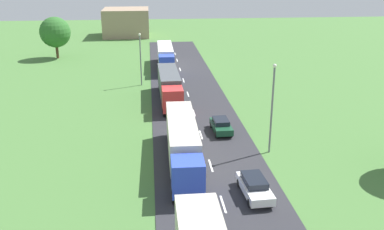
{
  "coord_description": "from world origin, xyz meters",
  "views": [
    {
      "loc": [
        -4.99,
        -2.85,
        16.58
      ],
      "look_at": [
        -0.67,
        39.83,
        1.33
      ],
      "focal_mm": 39.15,
      "sensor_mm": 36.0,
      "label": 1
    }
  ],
  "objects_px": {
    "lamppost_third": "(140,57)",
    "distant_building": "(127,22)",
    "car_third": "(255,186)",
    "car_fourth": "(221,125)",
    "truck_second": "(183,141)",
    "lamppost_second": "(272,105)",
    "truck_third": "(169,85)",
    "truck_fourth": "(165,56)",
    "tree_maple": "(55,32)"
  },
  "relations": [
    {
      "from": "lamppost_third",
      "to": "distant_building",
      "type": "bearing_deg",
      "value": 95.09
    },
    {
      "from": "car_third",
      "to": "car_fourth",
      "type": "distance_m",
      "value": 13.1
    },
    {
      "from": "truck_second",
      "to": "lamppost_second",
      "type": "relative_size",
      "value": 1.65
    },
    {
      "from": "truck_third",
      "to": "distant_building",
      "type": "xyz_separation_m",
      "value": [
        -8.0,
        55.7,
        1.25
      ]
    },
    {
      "from": "car_fourth",
      "to": "distant_building",
      "type": "xyz_separation_m",
      "value": [
        -12.83,
        67.4,
        2.54
      ]
    },
    {
      "from": "truck_second",
      "to": "lamppost_third",
      "type": "xyz_separation_m",
      "value": [
        -3.99,
        26.62,
        2.17
      ]
    },
    {
      "from": "truck_second",
      "to": "car_fourth",
      "type": "bearing_deg",
      "value": 56.28
    },
    {
      "from": "truck_fourth",
      "to": "truck_second",
      "type": "bearing_deg",
      "value": -90.04
    },
    {
      "from": "truck_second",
      "to": "car_fourth",
      "type": "xyz_separation_m",
      "value": [
        4.6,
        6.89,
        -1.31
      ]
    },
    {
      "from": "tree_maple",
      "to": "truck_fourth",
      "type": "bearing_deg",
      "value": -26.61
    },
    {
      "from": "truck_second",
      "to": "lamppost_second",
      "type": "bearing_deg",
      "value": 10.55
    },
    {
      "from": "truck_third",
      "to": "lamppost_third",
      "type": "xyz_separation_m",
      "value": [
        -3.76,
        8.03,
        2.19
      ]
    },
    {
      "from": "lamppost_second",
      "to": "distant_building",
      "type": "relative_size",
      "value": 0.72
    },
    {
      "from": "truck_fourth",
      "to": "lamppost_third",
      "type": "distance_m",
      "value": 11.84
    },
    {
      "from": "truck_third",
      "to": "lamppost_second",
      "type": "relative_size",
      "value": 1.56
    },
    {
      "from": "lamppost_second",
      "to": "lamppost_third",
      "type": "relative_size",
      "value": 1.11
    },
    {
      "from": "car_third",
      "to": "truck_third",
      "type": "bearing_deg",
      "value": 101.88
    },
    {
      "from": "truck_third",
      "to": "car_third",
      "type": "xyz_separation_m",
      "value": [
        5.22,
        -24.79,
        -1.27
      ]
    },
    {
      "from": "truck_second",
      "to": "car_fourth",
      "type": "relative_size",
      "value": 3.36
    },
    {
      "from": "truck_third",
      "to": "truck_fourth",
      "type": "xyz_separation_m",
      "value": [
        0.26,
        18.96,
        0.02
      ]
    },
    {
      "from": "truck_fourth",
      "to": "car_fourth",
      "type": "height_order",
      "value": "truck_fourth"
    },
    {
      "from": "lamppost_second",
      "to": "tree_maple",
      "type": "xyz_separation_m",
      "value": [
        -28.55,
        46.14,
        0.21
      ]
    },
    {
      "from": "car_fourth",
      "to": "tree_maple",
      "type": "distance_m",
      "value": 47.93
    },
    {
      "from": "truck_third",
      "to": "tree_maple",
      "type": "distance_m",
      "value": 35.42
    },
    {
      "from": "tree_maple",
      "to": "distant_building",
      "type": "relative_size",
      "value": 0.66
    },
    {
      "from": "truck_third",
      "to": "car_third",
      "type": "relative_size",
      "value": 2.9
    },
    {
      "from": "lamppost_third",
      "to": "truck_fourth",
      "type": "bearing_deg",
      "value": 69.82
    },
    {
      "from": "truck_fourth",
      "to": "distant_building",
      "type": "height_order",
      "value": "distant_building"
    },
    {
      "from": "lamppost_third",
      "to": "truck_third",
      "type": "bearing_deg",
      "value": -64.9
    },
    {
      "from": "car_third",
      "to": "car_fourth",
      "type": "relative_size",
      "value": 1.09
    },
    {
      "from": "car_fourth",
      "to": "tree_maple",
      "type": "bearing_deg",
      "value": 121.31
    },
    {
      "from": "lamppost_second",
      "to": "distant_building",
      "type": "bearing_deg",
      "value": 102.82
    },
    {
      "from": "truck_fourth",
      "to": "lamppost_third",
      "type": "relative_size",
      "value": 1.84
    },
    {
      "from": "car_third",
      "to": "lamppost_third",
      "type": "bearing_deg",
      "value": 105.29
    },
    {
      "from": "truck_third",
      "to": "distant_building",
      "type": "height_order",
      "value": "distant_building"
    },
    {
      "from": "truck_third",
      "to": "lamppost_third",
      "type": "height_order",
      "value": "lamppost_third"
    },
    {
      "from": "truck_second",
      "to": "tree_maple",
      "type": "relative_size",
      "value": 1.8
    },
    {
      "from": "truck_fourth",
      "to": "tree_maple",
      "type": "distance_m",
      "value": 22.82
    },
    {
      "from": "truck_second",
      "to": "truck_fourth",
      "type": "xyz_separation_m",
      "value": [
        0.03,
        37.55,
        -0.0
      ]
    },
    {
      "from": "car_third",
      "to": "distant_building",
      "type": "relative_size",
      "value": 0.39
    },
    {
      "from": "lamppost_second",
      "to": "tree_maple",
      "type": "bearing_deg",
      "value": 121.75
    },
    {
      "from": "car_fourth",
      "to": "lamppost_second",
      "type": "bearing_deg",
      "value": -55.07
    },
    {
      "from": "lamppost_third",
      "to": "truck_second",
      "type": "bearing_deg",
      "value": -81.48
    },
    {
      "from": "truck_second",
      "to": "car_third",
      "type": "relative_size",
      "value": 3.07
    },
    {
      "from": "truck_third",
      "to": "lamppost_third",
      "type": "bearing_deg",
      "value": 115.1
    },
    {
      "from": "lamppost_third",
      "to": "tree_maple",
      "type": "distance_m",
      "value": 26.6
    },
    {
      "from": "truck_second",
      "to": "distant_building",
      "type": "relative_size",
      "value": 1.19
    },
    {
      "from": "car_third",
      "to": "lamppost_second",
      "type": "distance_m",
      "value": 9.3
    },
    {
      "from": "truck_second",
      "to": "distant_building",
      "type": "xyz_separation_m",
      "value": [
        -8.23,
        74.29,
        1.23
      ]
    },
    {
      "from": "truck_third",
      "to": "lamppost_second",
      "type": "height_order",
      "value": "lamppost_second"
    }
  ]
}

